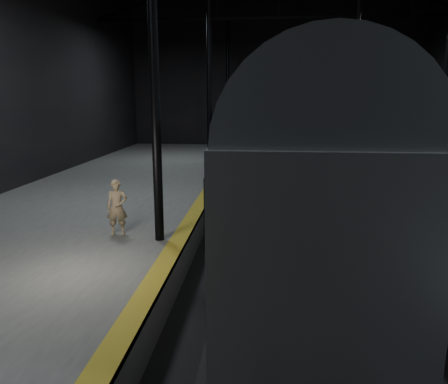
# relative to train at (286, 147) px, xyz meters

# --- Properties ---
(ground) EXTENTS (44.00, 44.00, 0.00)m
(ground) POSITION_rel_train_xyz_m (0.00, -0.33, -3.25)
(ground) COLOR black
(ground) RESTS_ON ground
(platform_left) EXTENTS (9.00, 43.80, 1.00)m
(platform_left) POSITION_rel_train_xyz_m (-7.50, -0.33, -2.75)
(platform_left) COLOR #4B4B48
(platform_left) RESTS_ON ground
(tactile_strip) EXTENTS (0.50, 43.80, 0.01)m
(tactile_strip) POSITION_rel_train_xyz_m (-3.25, -0.33, -2.24)
(tactile_strip) COLOR olive
(tactile_strip) RESTS_ON platform_left
(track) EXTENTS (2.40, 43.00, 0.24)m
(track) POSITION_rel_train_xyz_m (0.00, -0.33, -3.18)
(track) COLOR #3F3328
(track) RESTS_ON ground
(train) EXTENTS (3.25, 21.77, 5.82)m
(train) POSITION_rel_train_xyz_m (0.00, 0.00, 0.00)
(train) COLOR #A5A7AD
(train) RESTS_ON ground
(woman) EXTENTS (0.69, 0.53, 1.67)m
(woman) POSITION_rel_train_xyz_m (-5.15, -3.96, -1.41)
(woman) COLOR tan
(woman) RESTS_ON platform_left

